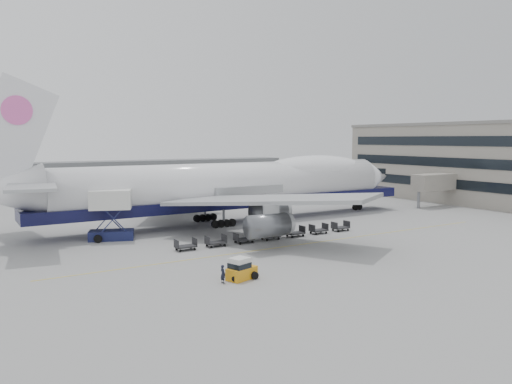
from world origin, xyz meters
TOP-DOWN VIEW (x-y plane):
  - ground at (0.00, 0.00)m, footprint 260.00×260.00m
  - apron_line at (0.00, -6.00)m, footprint 60.00×0.15m
  - hangar at (-10.00, 70.00)m, footprint 110.00×8.00m
  - airliner at (0.64, 12.00)m, footprint 67.00×55.30m
  - catering_truck at (-18.92, 8.52)m, footprint 5.90×4.92m
  - baggage_tug at (-13.96, -15.03)m, footprint 3.02×2.19m
  - ground_worker at (-15.85, -15.20)m, footprint 0.45×0.63m
  - traffic_cone at (-12.27, -12.23)m, footprint 0.42×0.42m
  - dolly_0 at (-13.49, -1.77)m, footprint 2.30×1.35m
  - dolly_1 at (-9.72, -1.77)m, footprint 2.30×1.35m
  - dolly_2 at (-5.95, -1.77)m, footprint 2.30×1.35m
  - dolly_3 at (-2.17, -1.77)m, footprint 2.30×1.35m
  - dolly_4 at (1.60, -1.77)m, footprint 2.30×1.35m
  - dolly_5 at (5.38, -1.77)m, footprint 2.30×1.35m
  - dolly_6 at (9.15, -1.77)m, footprint 2.30×1.35m

SIDE VIEW (x-z plane):
  - ground at x=0.00m, z-range 0.00..0.00m
  - apron_line at x=0.00m, z-range 0.00..0.01m
  - traffic_cone at x=-12.27m, z-range -0.02..0.61m
  - dolly_0 at x=-13.49m, z-range -0.12..1.18m
  - dolly_1 at x=-9.72m, z-range -0.12..1.18m
  - dolly_2 at x=-5.95m, z-range -0.12..1.18m
  - dolly_3 at x=-2.17m, z-range -0.12..1.18m
  - dolly_4 at x=1.60m, z-range -0.12..1.18m
  - dolly_5 at x=5.38m, z-range -0.12..1.18m
  - dolly_6 at x=9.15m, z-range -0.12..1.18m
  - ground_worker at x=-15.85m, z-range 0.00..1.60m
  - baggage_tug at x=-13.96m, z-range -0.11..1.87m
  - catering_truck at x=-18.92m, z-range 0.37..6.54m
  - hangar at x=-10.00m, z-range 0.00..7.00m
  - airliner at x=0.64m, z-range -4.37..15.61m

